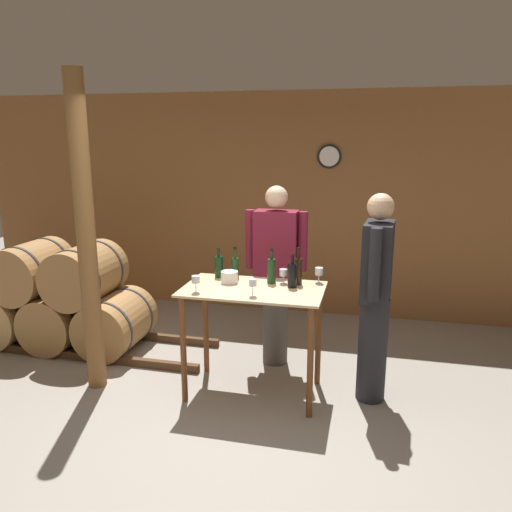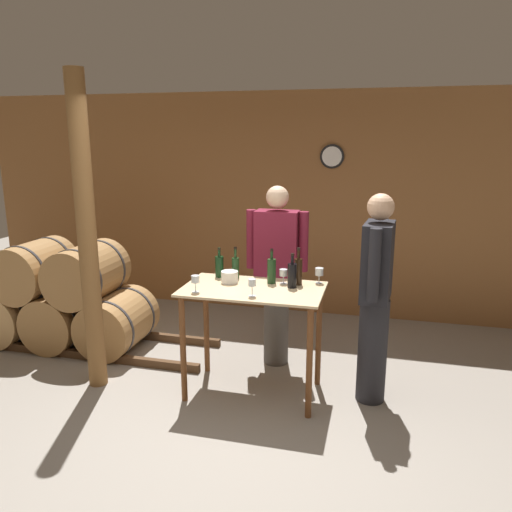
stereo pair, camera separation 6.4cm
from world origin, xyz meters
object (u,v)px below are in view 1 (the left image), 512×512
object	(u,v)px
wine_bottle_far_left	(219,266)
wine_bottle_center	(271,270)
wine_bottle_right	(292,275)
wine_glass_far_side	(319,272)
wine_bottle_far_right	(298,270)
person_host	(276,272)
person_visitor_with_scarf	(376,294)
wine_glass_near_center	(253,284)
wine_glass_near_right	(283,273)
wooden_post	(86,237)
ice_bucket	(229,277)
wine_glass_near_left	(196,280)
wine_bottle_left	(235,267)

from	to	relation	value
wine_bottle_far_left	wine_bottle_center	bearing A→B (deg)	-8.36
wine_bottle_right	wine_glass_far_side	size ratio (longest dim) A/B	2.17
wine_bottle_far_left	wine_bottle_far_right	xyz separation A→B (m)	(0.72, -0.06, 0.02)
person_host	person_visitor_with_scarf	xyz separation A→B (m)	(0.92, -0.51, 0.01)
wine_bottle_right	wine_glass_near_center	distance (m)	0.40
wine_glass_near_right	wine_glass_near_center	bearing A→B (deg)	-113.10
wooden_post	person_visitor_with_scarf	distance (m)	2.44
wine_bottle_center	ice_bucket	size ratio (longest dim) A/B	2.07
wine_bottle_far_left	wine_glass_near_left	distance (m)	0.48
wine_bottle_center	person_host	size ratio (longest dim) A/B	0.17
wine_glass_near_center	wine_glass_far_side	size ratio (longest dim) A/B	1.05
wine_bottle_right	wine_bottle_left	bearing A→B (deg)	164.18
wine_bottle_left	person_visitor_with_scarf	size ratio (longest dim) A/B	0.16
wine_glass_far_side	wine_bottle_far_left	bearing A→B (deg)	-178.34
wine_bottle_center	wine_glass_near_center	bearing A→B (deg)	-100.01
wine_glass_far_side	person_host	bearing A→B (deg)	141.11
wine_glass_near_center	wine_bottle_right	bearing A→B (deg)	49.65
wine_bottle_far_left	wine_glass_near_right	xyz separation A→B (m)	(0.59, -0.06, -0.01)
wine_glass_near_center	wine_glass_near_right	size ratio (longest dim) A/B	1.11
ice_bucket	person_host	xyz separation A→B (m)	(0.30, 0.53, -0.08)
wine_bottle_center	ice_bucket	bearing A→B (deg)	-167.74
person_visitor_with_scarf	wine_bottle_right	bearing A→B (deg)	-177.44
wine_bottle_center	person_host	xyz separation A→B (m)	(-0.05, 0.46, -0.14)
wine_bottle_far_right	ice_bucket	distance (m)	0.59
wine_glass_near_left	wine_bottle_left	bearing A→B (deg)	67.41
wine_glass_near_center	ice_bucket	xyz separation A→B (m)	(-0.28, 0.31, -0.05)
wine_bottle_left	ice_bucket	xyz separation A→B (m)	(-0.01, -0.15, -0.05)
person_visitor_with_scarf	wine_bottle_left	bearing A→B (deg)	174.31
wine_bottle_far_left	wine_glass_near_left	world-z (taller)	wine_bottle_far_left
wine_bottle_center	wine_glass_near_left	distance (m)	0.67
wine_bottle_left	wine_bottle_far_left	bearing A→B (deg)	178.67
ice_bucket	wine_bottle_far_right	bearing A→B (deg)	8.77
wine_bottle_right	person_visitor_with_scarf	xyz separation A→B (m)	(0.68, 0.03, -0.13)
person_host	wine_glass_far_side	bearing A→B (deg)	-38.89
wine_bottle_left	wine_glass_far_side	bearing A→B (deg)	2.28
wine_glass_far_side	wine_bottle_right	bearing A→B (deg)	-138.17
wine_glass_near_center	wine_glass_far_side	distance (m)	0.67
wine_bottle_left	wine_glass_near_center	xyz separation A→B (m)	(0.27, -0.46, -0.00)
wine_bottle_far_right	person_host	world-z (taller)	person_host
wine_glass_near_center	person_host	size ratio (longest dim) A/B	0.08
wine_bottle_far_left	wine_bottle_left	world-z (taller)	wine_bottle_left
wine_bottle_far_left	wine_glass_near_center	distance (m)	0.63
wine_bottle_far_left	wine_bottle_left	distance (m)	0.15
wine_bottle_center	wine_glass_near_left	xyz separation A→B (m)	(-0.54, -0.40, -0.01)
wooden_post	wine_bottle_center	size ratio (longest dim) A/B	8.96
wine_glass_near_right	person_host	world-z (taller)	person_host
ice_bucket	wine_bottle_right	bearing A→B (deg)	-0.64
wine_glass_near_right	wine_glass_near_left	bearing A→B (deg)	-147.26
wine_bottle_far_right	wine_glass_near_center	bearing A→B (deg)	-126.30
wine_bottle_left	ice_bucket	distance (m)	0.16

